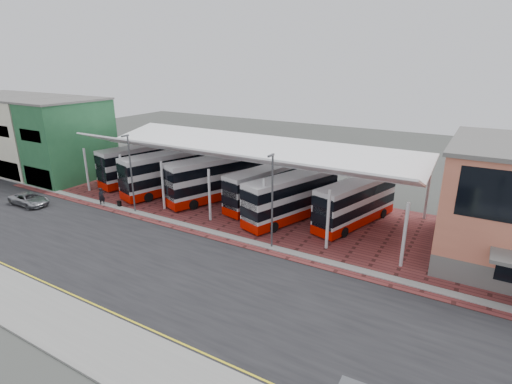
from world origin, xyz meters
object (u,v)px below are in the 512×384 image
bus_1 (170,172)px  bus_4 (291,198)px  bus_2 (216,179)px  silver_car (29,199)px  bus_0 (144,164)px  bus_5 (355,203)px  bus_3 (265,187)px  pedestrian (102,196)px

bus_1 → bus_4: bearing=15.5°
bus_2 → silver_car: size_ratio=2.47×
bus_0 → bus_5: size_ratio=1.11×
bus_3 → silver_car: size_ratio=2.17×
bus_2 → bus_3: bus_2 is taller
bus_2 → bus_5: 15.52m
bus_2 → silver_car: bus_2 is taller
bus_0 → bus_2: bus_2 is taller
bus_2 → bus_0: bearing=-162.6°
bus_3 → bus_5: size_ratio=0.99×
bus_5 → bus_3: bearing=-162.9°
pedestrian → bus_1: bearing=-3.4°
bus_3 → bus_4: size_ratio=0.94×
bus_5 → bus_1: bearing=-159.4°
bus_2 → silver_car: (-16.31, -11.77, -1.75)m
bus_0 → bus_1: bearing=-1.4°
bus_2 → pedestrian: bearing=-119.4°
bus_3 → bus_4: bus_4 is taller
bus_3 → bus_4: (4.03, -1.89, 0.14)m
bus_4 → pedestrian: size_ratio=5.82×
bus_1 → silver_car: (-10.26, -11.07, -1.76)m
bus_2 → silver_car: 20.19m
bus_5 → silver_car: (-31.80, -12.71, -1.48)m
bus_0 → bus_3: (17.57, -0.02, -0.27)m
bus_5 → silver_car: bearing=-142.0°
pedestrian → silver_car: bearing=142.9°
bus_1 → bus_3: 11.89m
silver_car → pedestrian: 7.89m
bus_2 → pedestrian: size_ratio=6.23×
bus_4 → bus_5: bearing=38.4°
bus_4 → bus_5: 6.07m
bus_2 → silver_car: bearing=-122.9°
bus_3 → bus_4: bearing=-11.7°
bus_0 → bus_5: bearing=13.5°
bus_5 → pedestrian: bearing=-144.5°
bus_2 → bus_3: 5.81m
bus_3 → bus_5: (9.74, 0.15, 0.03)m
pedestrian → bus_2: bearing=-28.1°
bus_2 → bus_5: bearing=24.8°
bus_0 → silver_car: bus_0 is taller
bus_0 → bus_4: size_ratio=1.07×
bus_4 → silver_car: bearing=-138.9°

